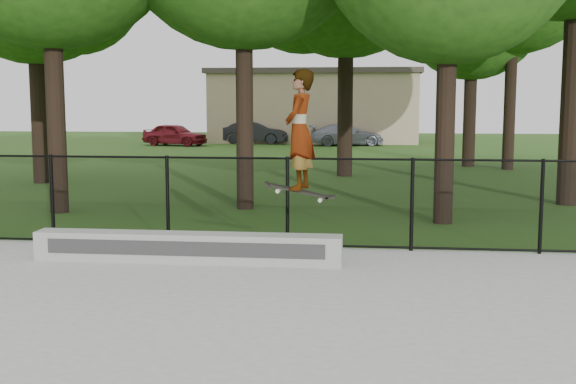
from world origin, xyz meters
name	(u,v)px	position (x,y,z in m)	size (l,w,h in m)	color
grind_ledge	(187,248)	(-1.37, 4.70, 0.28)	(4.62, 0.40, 0.44)	#999894
car_a	(175,134)	(-9.35, 33.10, 0.61)	(1.44, 3.55, 1.22)	maroon
car_b	(256,133)	(-5.21, 35.36, 0.64)	(1.35, 3.51, 1.28)	black
car_c	(347,135)	(0.03, 34.17, 0.59)	(1.64, 3.71, 1.17)	gray
skater_airborne	(300,132)	(0.34, 4.45, 2.02)	(0.83, 0.67, 1.86)	black
chainlink_fence	(287,202)	(0.00, 5.90, 0.81)	(16.06, 0.06, 1.50)	black
distant_building	(315,106)	(-2.00, 38.00, 2.16)	(12.40, 6.40, 4.30)	tan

